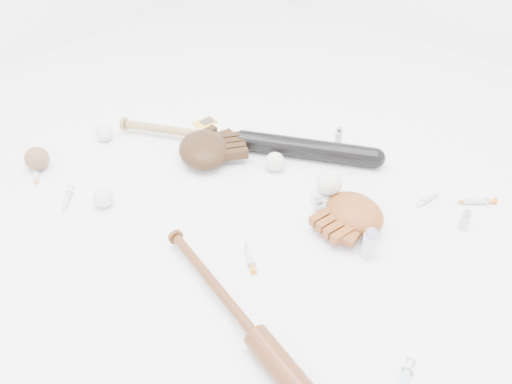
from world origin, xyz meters
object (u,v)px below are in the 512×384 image
Objects in this scene: bat_wood at (257,337)px; glove_dark at (204,149)px; pedestal at (328,198)px; bat_dark at (243,140)px.

glove_dark is at bearing 158.72° from bat_wood.
bat_wood is 0.78m from glove_dark.
bat_dark is at bearing 172.00° from pedestal.
bat_dark is at bearing 148.21° from bat_wood.
bat_dark reaches higher than bat_wood.
bat_dark is 0.82m from bat_wood.
pedestal is (0.47, 0.08, -0.02)m from glove_dark.
bat_dark is at bearing 103.98° from glove_dark.
glove_dark reaches higher than bat_dark.
pedestal is at bearing -34.18° from bat_dark.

